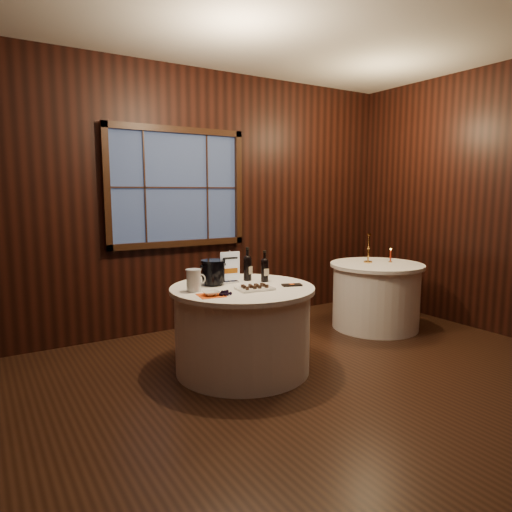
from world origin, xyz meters
TOP-DOWN VIEW (x-y plane):
  - ground at (0.00, 0.00)m, footprint 6.00×6.00m
  - back_wall at (0.00, 2.48)m, footprint 6.00×0.10m
  - main_table at (0.00, 1.00)m, footprint 1.28×1.28m
  - side_table at (2.00, 1.30)m, footprint 1.08×1.08m
  - sign_stand at (-0.01, 1.20)m, footprint 0.19×0.11m
  - port_bottle_left at (0.18, 1.22)m, footprint 0.08×0.09m
  - port_bottle_right at (0.29, 1.08)m, footprint 0.07×0.07m
  - ice_bucket at (-0.18, 1.20)m, footprint 0.22×0.22m
  - chocolate_plate at (0.03, 0.83)m, footprint 0.32×0.23m
  - chocolate_box at (0.39, 0.79)m, footprint 0.19×0.14m
  - grape_bunch at (-0.30, 0.77)m, footprint 0.17×0.08m
  - glass_pitcher at (-0.44, 1.05)m, footprint 0.17×0.13m
  - orange_napkin at (-0.40, 0.82)m, footprint 0.23×0.23m
  - cracker_bowl at (-0.40, 0.82)m, footprint 0.15×0.15m
  - brass_candlestick at (1.96, 1.41)m, footprint 0.10×0.10m
  - red_candle at (2.21, 1.28)m, footprint 0.05×0.05m

SIDE VIEW (x-z plane):
  - ground at x=0.00m, z-range 0.00..0.00m
  - main_table at x=0.00m, z-range 0.00..0.77m
  - side_table at x=2.00m, z-range 0.00..0.77m
  - orange_napkin at x=-0.40m, z-range 0.77..0.77m
  - chocolate_box at x=0.39m, z-range 0.77..0.78m
  - chocolate_plate at x=0.03m, z-range 0.77..0.81m
  - grape_bunch at x=-0.30m, z-range 0.77..0.81m
  - cracker_bowl at x=-0.40m, z-range 0.77..0.81m
  - red_candle at x=2.21m, z-range 0.75..0.92m
  - glass_pitcher at x=-0.44m, z-range 0.77..0.96m
  - sign_stand at x=-0.01m, z-range 0.72..1.02m
  - ice_bucket at x=-0.18m, z-range 0.78..1.00m
  - brass_candlestick at x=1.96m, z-range 0.72..1.07m
  - port_bottle_right at x=0.29m, z-range 0.75..1.04m
  - port_bottle_left at x=0.18m, z-range 0.75..1.07m
  - back_wall at x=0.00m, z-range 0.04..3.04m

